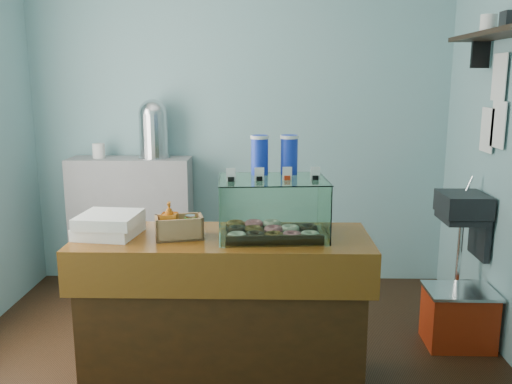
{
  "coord_description": "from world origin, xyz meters",
  "views": [
    {
      "loc": [
        0.24,
        -3.08,
        1.74
      ],
      "look_at": [
        0.18,
        -0.15,
        1.12
      ],
      "focal_mm": 38.0,
      "sensor_mm": 36.0,
      "label": 1
    }
  ],
  "objects_px": {
    "display_case": "(272,203)",
    "red_cooler": "(459,317)",
    "coffee_urn": "(153,127)",
    "counter": "(224,312)"
  },
  "relations": [
    {
      "from": "red_cooler",
      "to": "counter",
      "type": "bearing_deg",
      "value": -159.87
    },
    {
      "from": "display_case",
      "to": "coffee_urn",
      "type": "bearing_deg",
      "value": 117.94
    },
    {
      "from": "counter",
      "to": "coffee_urn",
      "type": "height_order",
      "value": "coffee_urn"
    },
    {
      "from": "counter",
      "to": "red_cooler",
      "type": "height_order",
      "value": "counter"
    },
    {
      "from": "coffee_urn",
      "to": "red_cooler",
      "type": "xyz_separation_m",
      "value": [
        2.2,
        -1.04,
        -1.16
      ]
    },
    {
      "from": "counter",
      "to": "coffee_urn",
      "type": "bearing_deg",
      "value": 113.64
    },
    {
      "from": "coffee_urn",
      "to": "counter",
      "type": "bearing_deg",
      "value": -66.36
    },
    {
      "from": "counter",
      "to": "coffee_urn",
      "type": "xyz_separation_m",
      "value": [
        -0.69,
        1.58,
        0.89
      ]
    },
    {
      "from": "display_case",
      "to": "red_cooler",
      "type": "relative_size",
      "value": 1.36
    },
    {
      "from": "display_case",
      "to": "coffee_urn",
      "type": "distance_m",
      "value": 1.82
    }
  ]
}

